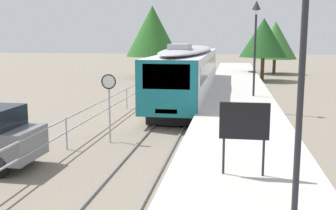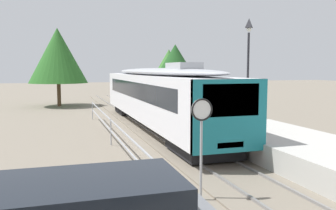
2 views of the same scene
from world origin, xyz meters
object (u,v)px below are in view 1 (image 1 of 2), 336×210
platform_lamp_near_end (305,16)px  platform_notice_board (244,124)px  speed_limit_sign (109,91)px  platform_lamp_mid_platform (256,30)px  commuter_train (189,69)px

platform_lamp_near_end → platform_notice_board: platform_lamp_near_end is taller
platform_notice_board → speed_limit_sign: size_ratio=0.64×
platform_lamp_mid_platform → platform_notice_board: 14.09m
platform_notice_board → speed_limit_sign: bearing=132.0°
platform_lamp_near_end → platform_notice_board: 3.37m
commuter_train → platform_lamp_near_end: (4.11, -19.44, 2.48)m
commuter_train → platform_lamp_mid_platform: platform_lamp_mid_platform is taller
platform_notice_board → commuter_train: bearing=100.5°
platform_lamp_mid_platform → platform_notice_board: size_ratio=2.97×
platform_lamp_near_end → speed_limit_sign: 10.28m
platform_notice_board → speed_limit_sign: (-5.17, 5.75, -0.06)m
platform_lamp_mid_platform → speed_limit_sign: size_ratio=1.91×
platform_notice_board → speed_limit_sign: speed_limit_sign is taller
commuter_train → speed_limit_sign: (-1.98, -11.54, -0.02)m
platform_lamp_near_end → platform_notice_board: size_ratio=2.97×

